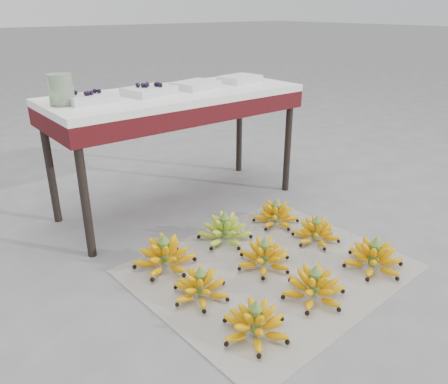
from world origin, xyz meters
TOP-DOWN VIEW (x-y plane):
  - ground at (0.00, 0.00)m, footprint 60.00×60.00m
  - newspaper_mat at (-0.07, -0.04)m, footprint 1.31×1.12m
  - bunch_front_left at (-0.46, -0.35)m, footprint 0.31×0.31m
  - bunch_front_center at (-0.09, -0.34)m, footprint 0.34×0.34m
  - bunch_front_right at (0.33, -0.36)m, footprint 0.36×0.36m
  - bunch_mid_left at (-0.48, -0.02)m, footprint 0.32×0.32m
  - bunch_mid_center at (-0.09, -0.01)m, footprint 0.34×0.34m
  - bunch_mid_right at (0.32, 0.00)m, footprint 0.33×0.33m
  - bunch_back_left at (-0.48, 0.30)m, footprint 0.35×0.35m
  - bunch_back_center at (-0.07, 0.32)m, footprint 0.33×0.33m
  - bunch_back_right at (0.30, 0.30)m, footprint 0.34×0.34m
  - vendor_table at (0.01, 0.90)m, footprint 1.56×0.62m
  - tray_far_left at (-0.52, 0.90)m, footprint 0.26×0.19m
  - tray_left at (-0.17, 0.90)m, footprint 0.31×0.25m
  - tray_right at (0.15, 0.90)m, footprint 0.31×0.25m
  - tray_far_right at (0.53, 0.92)m, footprint 0.29×0.23m
  - glass_jar at (-0.67, 0.91)m, footprint 0.13×0.13m

SIDE VIEW (x-z plane):
  - ground at x=0.00m, z-range 0.00..0.00m
  - newspaper_mat at x=-0.07m, z-range 0.00..0.01m
  - bunch_mid_right at x=0.32m, z-range -0.02..0.14m
  - bunch_mid_left at x=-0.48m, z-range -0.02..0.14m
  - bunch_back_right at x=0.30m, z-range -0.02..0.14m
  - bunch_front_left at x=-0.46m, z-range -0.02..0.15m
  - bunch_mid_center at x=-0.09m, z-range -0.02..0.15m
  - bunch_front_center at x=-0.09m, z-range -0.02..0.15m
  - bunch_front_right at x=0.33m, z-range -0.02..0.16m
  - bunch_back_center at x=-0.07m, z-range -0.02..0.16m
  - bunch_back_left at x=-0.48m, z-range -0.02..0.16m
  - vendor_table at x=0.01m, z-range 0.29..1.03m
  - tray_far_right at x=0.53m, z-range 0.75..0.79m
  - tray_right at x=0.15m, z-range 0.75..0.79m
  - tray_far_left at x=-0.52m, z-range 0.74..0.80m
  - tray_left at x=-0.17m, z-range 0.74..0.81m
  - glass_jar at x=-0.67m, z-range 0.75..0.90m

